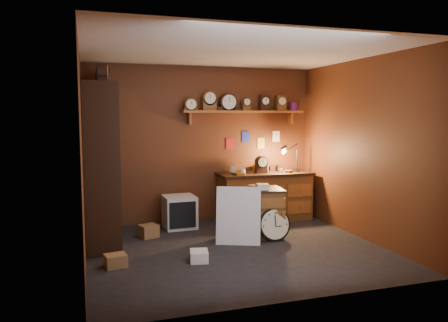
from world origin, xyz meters
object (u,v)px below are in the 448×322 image
shelving_unit (98,157)px  workbench (265,193)px  low_cabinet (261,210)px  big_round_clock (274,225)px

shelving_unit → workbench: shelving_unit is taller
low_cabinet → big_round_clock: size_ratio=1.68×
shelving_unit → workbench: 2.99m
shelving_unit → big_round_clock: (2.47, -0.76, -1.01)m
low_cabinet → shelving_unit: bearing=177.4°
shelving_unit → big_round_clock: 2.77m
low_cabinet → big_round_clock: (0.10, -0.28, -0.16)m
low_cabinet → big_round_clock: bearing=-61.3°
workbench → big_round_clock: (-0.38, -1.26, -0.23)m
shelving_unit → low_cabinet: 2.56m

